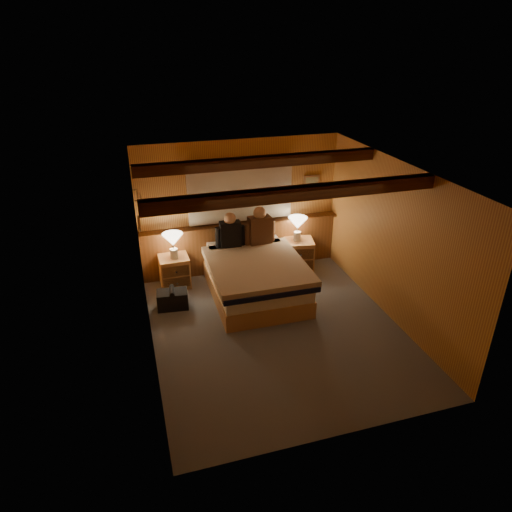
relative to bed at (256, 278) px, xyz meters
name	(u,v)px	position (x,y,z in m)	size (l,w,h in m)	color
floor	(276,329)	(0.02, -1.02, -0.34)	(4.20, 4.20, 0.00)	slate
ceiling	(280,172)	(0.02, -1.02, 2.06)	(4.20, 4.20, 0.00)	#C18148
wall_back	(240,207)	(0.02, 1.08, 0.86)	(3.60, 3.60, 0.00)	#DDA74F
wall_left	(145,275)	(-1.78, -1.02, 0.86)	(4.20, 4.20, 0.00)	#DDA74F
wall_right	(393,242)	(1.82, -1.02, 0.86)	(4.20, 4.20, 0.00)	#DDA74F
wall_front	(347,348)	(0.02, -3.12, 0.86)	(3.60, 3.60, 0.00)	#DDA74F
wainscot	(241,245)	(0.02, 1.02, 0.14)	(3.60, 0.23, 0.94)	brown
curtain_window	(240,191)	(0.02, 1.01, 1.18)	(2.18, 0.09, 1.11)	#4C2B13
ceiling_beams	(276,176)	(0.02, -0.87, 1.97)	(3.60, 1.65, 0.16)	#4C2B13
coat_rail	(140,200)	(-1.69, 0.56, 1.32)	(0.05, 0.55, 0.24)	silver
framed_print	(312,182)	(1.37, 1.06, 1.21)	(0.30, 0.04, 0.25)	tan
bed	(256,278)	(0.00, 0.00, 0.00)	(1.54, 1.96, 0.66)	tan
nightstand_left	(175,271)	(-1.25, 0.73, -0.07)	(0.51, 0.46, 0.55)	tan
nightstand_right	(298,255)	(1.04, 0.72, -0.06)	(0.61, 0.57, 0.57)	tan
lamp_left	(173,241)	(-1.23, 0.69, 0.52)	(0.35, 0.35, 0.45)	silver
lamp_right	(298,224)	(1.01, 0.73, 0.55)	(0.34, 0.34, 0.45)	silver
person_left	(230,232)	(-0.25, 0.67, 0.57)	(0.52, 0.23, 0.63)	black
person_right	(260,228)	(0.27, 0.66, 0.59)	(0.57, 0.26, 0.69)	#533221
duffel_bag	(173,299)	(-1.38, 0.02, -0.19)	(0.51, 0.34, 0.35)	black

